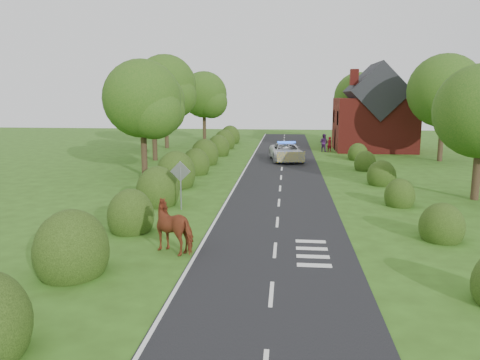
# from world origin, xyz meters

# --- Properties ---
(ground) EXTENTS (120.00, 120.00, 0.00)m
(ground) POSITION_xyz_m (0.00, 0.00, 0.00)
(ground) COLOR #305217
(road) EXTENTS (6.00, 70.00, 0.02)m
(road) POSITION_xyz_m (0.00, 15.00, 0.01)
(road) COLOR black
(road) RESTS_ON ground
(road_markings) EXTENTS (4.96, 70.00, 0.01)m
(road_markings) POSITION_xyz_m (-1.60, 12.93, 0.03)
(road_markings) COLOR white
(road_markings) RESTS_ON road
(hedgerow_left) EXTENTS (2.75, 50.41, 3.00)m
(hedgerow_left) POSITION_xyz_m (-6.51, 11.69, 0.75)
(hedgerow_left) COLOR black
(hedgerow_left) RESTS_ON ground
(hedgerow_right) EXTENTS (2.10, 45.78, 2.10)m
(hedgerow_right) POSITION_xyz_m (6.60, 11.21, 0.55)
(hedgerow_right) COLOR black
(hedgerow_right) RESTS_ON ground
(tree_left_a) EXTENTS (5.74, 5.60, 8.38)m
(tree_left_a) POSITION_xyz_m (-9.75, 11.86, 5.34)
(tree_left_a) COLOR #332316
(tree_left_a) RESTS_ON ground
(tree_left_b) EXTENTS (5.74, 5.60, 8.07)m
(tree_left_b) POSITION_xyz_m (-11.25, 19.86, 5.04)
(tree_left_b) COLOR #332316
(tree_left_b) RESTS_ON ground
(tree_left_c) EXTENTS (6.97, 6.80, 10.22)m
(tree_left_c) POSITION_xyz_m (-12.70, 29.83, 6.53)
(tree_left_c) COLOR #332316
(tree_left_c) RESTS_ON ground
(tree_left_d) EXTENTS (6.15, 6.00, 8.89)m
(tree_left_d) POSITION_xyz_m (-10.23, 39.85, 5.64)
(tree_left_d) COLOR #332316
(tree_left_d) RESTS_ON ground
(tree_right_b) EXTENTS (6.56, 6.40, 9.40)m
(tree_right_b) POSITION_xyz_m (14.29, 21.84, 5.94)
(tree_right_b) COLOR #332316
(tree_right_b) RESTS_ON ground
(tree_right_c) EXTENTS (6.15, 6.00, 8.58)m
(tree_right_c) POSITION_xyz_m (9.27, 37.85, 5.34)
(tree_right_c) COLOR #332316
(tree_right_c) RESTS_ON ground
(road_sign) EXTENTS (1.06, 0.08, 2.53)m
(road_sign) POSITION_xyz_m (-5.00, 2.00, 1.65)
(road_sign) COLOR gray
(road_sign) RESTS_ON ground
(house) EXTENTS (8.00, 7.40, 9.17)m
(house) POSITION_xyz_m (9.49, 30.00, 3.79)
(house) COLOR maroon
(house) RESTS_ON ground
(cow) EXTENTS (2.58, 2.05, 1.62)m
(cow) POSITION_xyz_m (-3.73, -4.36, 0.81)
(cow) COLOR brown
(cow) RESTS_ON ground
(police_van) EXTENTS (3.41, 6.09, 1.74)m
(police_van) POSITION_xyz_m (0.33, 20.85, 0.80)
(police_van) COLOR silver
(police_van) RESTS_ON ground
(pedestrian_red) EXTENTS (0.68, 0.62, 1.55)m
(pedestrian_red) POSITION_xyz_m (4.79, 28.38, 0.78)
(pedestrian_red) COLOR maroon
(pedestrian_red) RESTS_ON ground
(pedestrian_purple) EXTENTS (1.14, 1.09, 1.85)m
(pedestrian_purple) POSITION_xyz_m (4.20, 28.26, 0.93)
(pedestrian_purple) COLOR #401950
(pedestrian_purple) RESTS_ON ground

